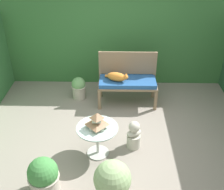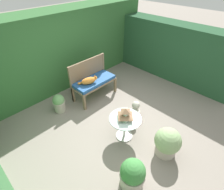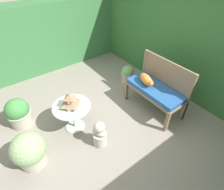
% 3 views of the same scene
% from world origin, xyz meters
% --- Properties ---
extents(ground, '(30.00, 30.00, 0.00)m').
position_xyz_m(ground, '(0.00, 0.00, 0.00)').
color(ground, gray).
extents(foliage_hedge_back, '(6.40, 0.96, 2.17)m').
position_xyz_m(foliage_hedge_back, '(0.00, 2.63, 1.08)').
color(foliage_hedge_back, '#336633').
rests_on(foliage_hedge_back, ground).
extents(foliage_hedge_left, '(0.70, 3.75, 1.74)m').
position_xyz_m(foliage_hedge_left, '(-2.85, 0.28, 0.87)').
color(foliage_hedge_left, '#38703D').
rests_on(foliage_hedge_left, ground).
extents(garden_bench, '(1.22, 0.56, 0.57)m').
position_xyz_m(garden_bench, '(0.25, 1.24, 0.48)').
color(garden_bench, '#7F664C').
rests_on(garden_bench, ground).
extents(bench_backrest, '(1.22, 0.06, 1.08)m').
position_xyz_m(bench_backrest, '(0.25, 1.50, 0.76)').
color(bench_backrest, '#7F664C').
rests_on(bench_backrest, ground).
extents(cat, '(0.48, 0.34, 0.20)m').
position_xyz_m(cat, '(0.03, 1.20, 0.66)').
color(cat, orange).
rests_on(cat, garden_bench).
extents(patio_table, '(0.68, 0.68, 0.55)m').
position_xyz_m(patio_table, '(-0.28, -0.34, 0.43)').
color(patio_table, '#B7B7B2').
rests_on(patio_table, ground).
extents(pagoda_birdhouse, '(0.30, 0.30, 0.27)m').
position_xyz_m(pagoda_birdhouse, '(-0.28, -0.34, 0.66)').
color(pagoda_birdhouse, '#B2BCA8').
rests_on(pagoda_birdhouse, patio_table).
extents(garden_bust, '(0.31, 0.27, 0.53)m').
position_xyz_m(garden_bust, '(0.33, -0.16, 0.24)').
color(garden_bust, '#B7B2A3').
rests_on(garden_bust, ground).
extents(potted_plant_bench_left, '(0.45, 0.45, 0.59)m').
position_xyz_m(potted_plant_bench_left, '(-0.99, -1.14, 0.29)').
color(potted_plant_bench_left, '#ADA393').
rests_on(potted_plant_bench_left, ground).
extents(potted_plant_table_far, '(0.32, 0.32, 0.50)m').
position_xyz_m(potted_plant_table_far, '(-0.81, 1.43, 0.25)').
color(potted_plant_table_far, '#ADA393').
rests_on(potted_plant_table_far, ground).
extents(potted_plant_table_near, '(0.52, 0.52, 0.63)m').
position_xyz_m(potted_plant_table_near, '(-0.01, -1.23, 0.31)').
color(potted_plant_table_near, '#ADA393').
rests_on(potted_plant_table_near, ground).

